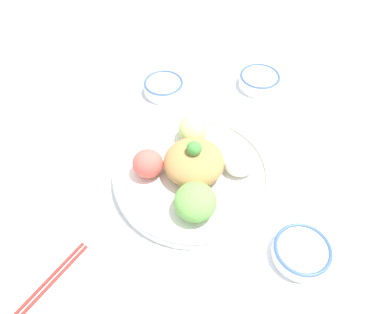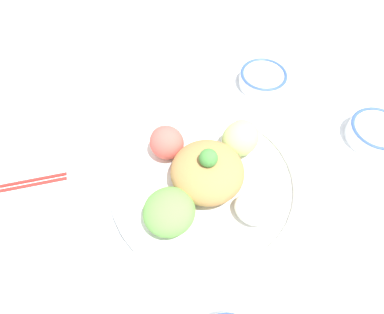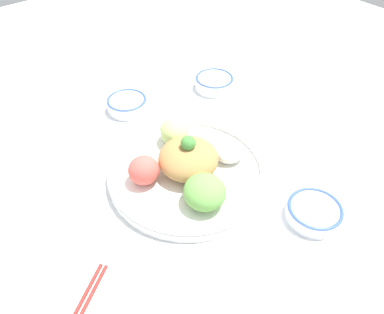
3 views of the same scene
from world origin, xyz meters
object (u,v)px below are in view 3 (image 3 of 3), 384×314
object	(u,v)px
salad_platter	(188,168)
sauce_bowl_dark	(214,82)
rice_bowl_blue	(127,104)
serving_spoon_main	(378,226)
sauce_bowl_red	(314,212)

from	to	relation	value
salad_platter	sauce_bowl_dark	xyz separation A→B (m)	(0.28, 0.23, -0.01)
salad_platter	sauce_bowl_dark	bearing A→B (deg)	39.34
rice_bowl_blue	serving_spoon_main	size ratio (longest dim) A/B	1.05
salad_platter	sauce_bowl_red	size ratio (longest dim) A/B	3.23
sauce_bowl_red	serving_spoon_main	xyz separation A→B (m)	(0.08, -0.09, -0.01)
sauce_bowl_red	serving_spoon_main	world-z (taller)	sauce_bowl_red
sauce_bowl_red	sauce_bowl_dark	bearing A→B (deg)	71.47
salad_platter	sauce_bowl_red	bearing A→B (deg)	-63.20
sauce_bowl_red	serving_spoon_main	size ratio (longest dim) A/B	1.07
rice_bowl_blue	serving_spoon_main	bearing A→B (deg)	-74.97
salad_platter	sauce_bowl_dark	distance (m)	0.36
salad_platter	serving_spoon_main	bearing A→B (deg)	-59.21
salad_platter	serving_spoon_main	distance (m)	0.39
sauce_bowl_dark	serving_spoon_main	distance (m)	0.57
salad_platter	rice_bowl_blue	distance (m)	0.30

